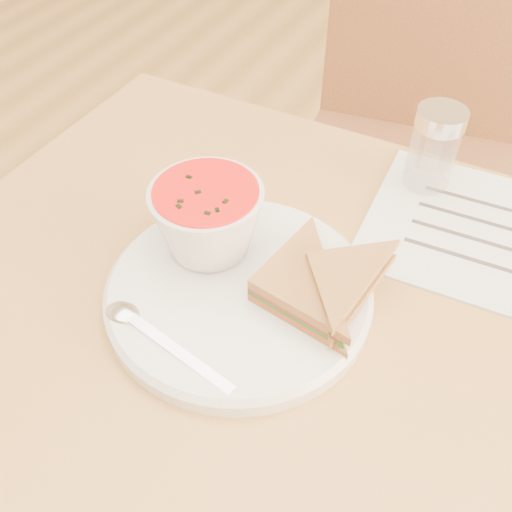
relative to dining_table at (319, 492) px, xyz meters
The scene contains 9 objects.
dining_table is the anchor object (origin of this frame).
chair_far 0.65m from the dining_table, 98.69° to the left, with size 0.44×0.44×0.99m, color #5B2E1B, non-canonical shape.
plate 0.40m from the dining_table, behind, with size 0.28×0.28×0.02m, color white, non-canonical shape.
soup_bowl 0.47m from the dining_table, 168.76° to the left, with size 0.12×0.12×0.08m, color white, non-canonical shape.
sandwich_half_a 0.42m from the dining_table, behind, with size 0.12×0.12×0.04m, color #B98841, non-canonical shape.
sandwich_half_b 0.43m from the dining_table, 148.82° to the left, with size 0.10×0.10×0.03m, color #B98841, non-canonical shape.
spoon 0.44m from the dining_table, 148.57° to the right, with size 0.19×0.04×0.01m, color silver, non-canonical shape.
paper_menu 0.45m from the dining_table, 63.78° to the left, with size 0.32×0.24×0.00m, color silver, non-canonical shape.
condiment_shaker 0.51m from the dining_table, 90.91° to the left, with size 0.06×0.06×0.11m, color silver, non-canonical shape.
Camera 1 is at (0.07, -0.34, 1.22)m, focal length 40.00 mm.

